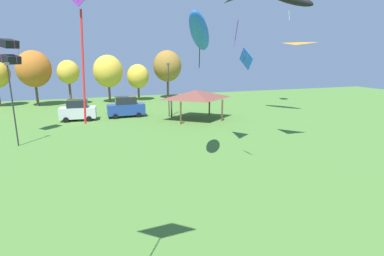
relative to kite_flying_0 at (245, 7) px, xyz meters
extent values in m
pyramid|color=black|center=(0.04, -0.01, 0.11)|extent=(1.69, 2.19, 0.37)
cylinder|color=purple|center=(-0.62, 0.12, -1.84)|extent=(0.33, 0.11, 1.96)
pyramid|color=orange|center=(4.74, 0.06, -3.36)|extent=(2.58, 2.64, 0.27)
cylinder|color=red|center=(-11.44, -13.09, -3.72)|extent=(0.17, 0.42, 2.67)
ellipsoid|color=blue|center=(-4.11, -1.43, -1.94)|extent=(3.56, 5.25, 3.00)
cube|color=black|center=(-4.11, -1.43, -1.61)|extent=(0.42, 0.59, 1.40)
cylinder|color=black|center=(-4.11, -1.43, -3.59)|extent=(0.16, 0.23, 1.32)
cube|color=blue|center=(-1.70, -3.47, -3.63)|extent=(0.40, 1.48, 1.45)
cylinder|color=purple|center=(-1.70, -3.49, -3.63)|extent=(0.50, 0.10, 1.27)
cube|color=black|center=(-17.87, 11.31, -2.37)|extent=(1.87, 1.88, 0.92)
cube|color=black|center=(-17.87, 11.31, -3.76)|extent=(1.87, 1.88, 0.92)
cylinder|color=#E54C93|center=(-18.48, 10.70, -3.06)|extent=(0.02, 0.02, 2.10)
cylinder|color=#E54C93|center=(-17.27, 10.70, -3.06)|extent=(0.02, 0.02, 2.10)
cylinder|color=#E54C93|center=(-18.48, 11.91, -3.06)|extent=(0.02, 0.02, 2.10)
cylinder|color=#E54C93|center=(-17.27, 11.91, -3.06)|extent=(0.02, 0.02, 2.10)
cylinder|color=white|center=(12.46, 11.77, 1.49)|extent=(0.21, 0.21, 1.42)
cube|color=silver|center=(-12.71, 17.22, -10.11)|extent=(4.29, 2.22, 1.30)
cube|color=#1E232D|center=(-12.71, 17.22, -9.00)|extent=(2.41, 1.91, 0.91)
cylinder|color=black|center=(-11.51, 16.17, -10.76)|extent=(0.66, 0.27, 0.64)
cylinder|color=black|center=(-11.35, 18.05, -10.76)|extent=(0.66, 0.27, 0.64)
cylinder|color=black|center=(-14.07, 16.39, -10.76)|extent=(0.66, 0.27, 0.64)
cylinder|color=black|center=(-13.92, 18.26, -10.76)|extent=(0.66, 0.27, 0.64)
cube|color=#234299|center=(-6.96, 17.47, -10.08)|extent=(4.67, 1.77, 1.35)
cube|color=#1E232D|center=(-6.96, 17.47, -8.94)|extent=(2.58, 1.60, 0.94)
cylinder|color=black|center=(-5.51, 16.64, -10.76)|extent=(0.64, 0.23, 0.64)
cylinder|color=black|center=(-5.53, 18.34, -10.76)|extent=(0.64, 0.23, 0.64)
cylinder|color=black|center=(-8.39, 16.60, -10.76)|extent=(0.64, 0.23, 0.64)
cylinder|color=black|center=(-8.41, 18.31, -10.76)|extent=(0.64, 0.23, 0.64)
cylinder|color=brown|center=(-1.60, 11.21, -9.78)|extent=(0.20, 0.20, 2.60)
cylinder|color=brown|center=(3.58, 11.21, -9.78)|extent=(0.20, 0.20, 2.60)
cylinder|color=brown|center=(-1.60, 15.21, -9.78)|extent=(0.20, 0.20, 2.60)
cylinder|color=brown|center=(3.58, 15.21, -9.78)|extent=(0.20, 0.20, 2.60)
pyramid|color=brown|center=(0.99, 13.21, -7.98)|extent=(6.70, 5.18, 1.00)
cylinder|color=#2D2D33|center=(-17.46, 7.75, -7.64)|extent=(0.12, 0.12, 6.87)
cube|color=#4C4C51|center=(-17.46, 7.75, -4.09)|extent=(0.36, 0.20, 0.24)
cylinder|color=#2D2D33|center=(-1.72, 15.94, -7.82)|extent=(0.12, 0.12, 6.51)
cube|color=#4C4C51|center=(-1.72, 15.94, -4.45)|extent=(0.36, 0.20, 0.24)
cylinder|color=brown|center=(-18.90, 30.80, -9.17)|extent=(0.36, 0.36, 3.81)
ellipsoid|color=#BC6623|center=(-18.90, 30.80, -5.39)|extent=(5.02, 5.02, 5.52)
cylinder|color=brown|center=(-14.05, 30.24, -9.12)|extent=(0.36, 0.36, 3.93)
ellipsoid|color=gold|center=(-14.05, 30.24, -5.91)|extent=(3.32, 3.32, 3.65)
cylinder|color=brown|center=(-7.99, 31.06, -9.41)|extent=(0.36, 0.36, 3.35)
ellipsoid|color=gold|center=(-7.99, 31.06, -5.93)|extent=(4.80, 4.80, 5.28)
cylinder|color=brown|center=(-2.99, 31.76, -9.70)|extent=(0.36, 0.36, 2.77)
ellipsoid|color=gold|center=(-2.99, 31.76, -6.91)|extent=(3.75, 3.75, 4.12)
cylinder|color=brown|center=(2.50, 32.65, -9.11)|extent=(0.36, 0.36, 3.93)
ellipsoid|color=olive|center=(2.50, 32.65, -5.25)|extent=(5.06, 5.06, 5.57)
camera|label=1|loc=(-11.37, -20.80, -3.44)|focal=28.00mm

